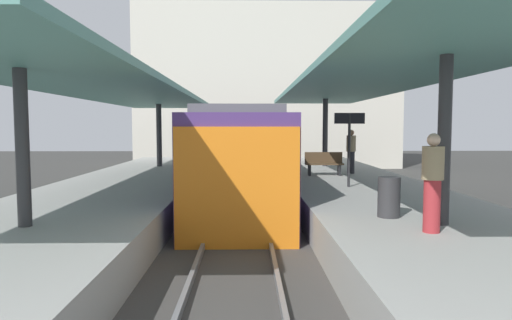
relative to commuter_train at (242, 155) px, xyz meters
The scene contains 15 objects.
ground_plane 4.72m from the commuter_train, 90.00° to the right, with size 80.00×80.00×0.00m, color #383835.
platform_left 5.93m from the commuter_train, 130.89° to the right, with size 4.40×28.00×1.00m, color #9E9E99.
platform_right 5.93m from the commuter_train, 49.11° to the right, with size 4.40×28.00×1.00m, color #9E9E99.
track_ballast 4.68m from the commuter_train, 90.00° to the right, with size 3.20×28.00×0.20m, color #423F3D.
rail_near_side 4.68m from the commuter_train, 99.32° to the right, with size 0.08×28.00×0.14m, color slate.
rail_far_side 4.68m from the commuter_train, 80.68° to the right, with size 0.08×28.00×0.14m, color slate.
commuter_train is the anchor object (origin of this frame).
canopy_left 5.29m from the commuter_train, 141.81° to the right, with size 4.18×21.00×2.99m.
canopy_right 5.40m from the commuter_train, 38.19° to the right, with size 4.18×21.00×3.24m.
platform_bench 3.17m from the commuter_train, 13.73° to the right, with size 1.40×0.41×0.86m.
platform_sign 5.25m from the commuter_train, 50.93° to the right, with size 0.90×0.08×2.21m.
litter_bin 9.11m from the commuter_train, 70.52° to the right, with size 0.44×0.44×0.80m, color #2D2D30.
passenger_near_bench 4.24m from the commuter_train, ahead, with size 0.36×0.36×1.69m.
passenger_mid_platform 10.45m from the commuter_train, 71.29° to the right, with size 0.36×0.36×1.68m.
station_building_backdrop 16.14m from the commuter_train, 84.01° to the left, with size 18.00×6.00×11.00m, color beige.
Camera 1 is at (0.22, -13.07, 2.79)m, focal length 31.84 mm.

